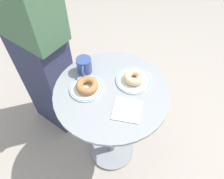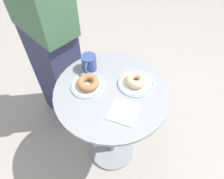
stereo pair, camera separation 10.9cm
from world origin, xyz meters
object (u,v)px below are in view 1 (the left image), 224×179
(plate_left, at_px, (86,88))
(plate_right, at_px, (134,80))
(paper_napkin, at_px, (127,110))
(donut_cinnamon, at_px, (87,85))
(donut_glazed, at_px, (134,77))
(coffee_mug, at_px, (84,66))
(person_figure, at_px, (34,37))
(cafe_table, at_px, (112,116))

(plate_left, relative_size, plate_right, 0.93)
(paper_napkin, bearing_deg, plate_right, 66.58)
(donut_cinnamon, distance_m, donut_glazed, 0.25)
(plate_right, xyz_separation_m, donut_glazed, (0.00, -0.00, 0.03))
(coffee_mug, bearing_deg, donut_cinnamon, -89.21)
(donut_cinnamon, bearing_deg, person_figure, 125.94)
(donut_cinnamon, xyz_separation_m, paper_napkin, (0.17, -0.17, -0.03))
(cafe_table, height_order, person_figure, person_figure)
(cafe_table, bearing_deg, donut_cinnamon, 166.27)
(donut_glazed, xyz_separation_m, person_figure, (-0.53, 0.36, 0.06))
(plate_right, distance_m, donut_glazed, 0.03)
(cafe_table, bearing_deg, paper_napkin, -69.38)
(cafe_table, bearing_deg, plate_right, 18.33)
(plate_left, relative_size, donut_glazed, 1.56)
(plate_left, distance_m, donut_glazed, 0.26)
(plate_left, height_order, paper_napkin, plate_left)
(plate_left, xyz_separation_m, coffee_mug, (0.00, 0.13, 0.04))
(donut_glazed, bearing_deg, paper_napkin, -113.42)
(donut_glazed, height_order, coffee_mug, coffee_mug)
(donut_glazed, relative_size, person_figure, 0.07)
(plate_left, distance_m, coffee_mug, 0.14)
(paper_napkin, distance_m, coffee_mug, 0.35)
(cafe_table, bearing_deg, plate_left, 165.91)
(donut_cinnamon, relative_size, donut_glazed, 1.05)
(cafe_table, xyz_separation_m, plate_right, (0.13, 0.04, 0.26))
(plate_left, bearing_deg, cafe_table, -14.09)
(plate_right, xyz_separation_m, donut_cinnamon, (-0.25, -0.01, 0.02))
(cafe_table, relative_size, coffee_mug, 6.04)
(person_figure, bearing_deg, cafe_table, -45.77)
(plate_left, height_order, donut_glazed, donut_glazed)
(plate_left, xyz_separation_m, donut_glazed, (0.26, 0.01, 0.03))
(paper_napkin, xyz_separation_m, coffee_mug, (-0.18, 0.30, 0.04))
(donut_glazed, distance_m, person_figure, 0.64)
(plate_right, bearing_deg, plate_left, -177.70)
(person_figure, bearing_deg, paper_napkin, -50.54)
(donut_cinnamon, height_order, donut_glazed, donut_glazed)
(plate_right, xyz_separation_m, person_figure, (-0.53, 0.36, 0.08))
(plate_right, relative_size, paper_napkin, 1.44)
(coffee_mug, xyz_separation_m, person_figure, (-0.27, 0.24, 0.05))
(donut_cinnamon, bearing_deg, cafe_table, -13.73)
(plate_left, bearing_deg, coffee_mug, 88.06)
(donut_glazed, bearing_deg, coffee_mug, 154.77)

